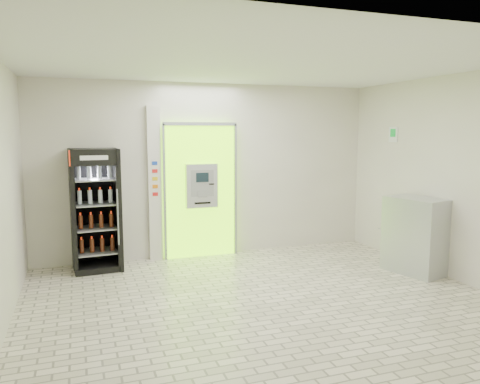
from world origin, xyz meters
name	(u,v)px	position (x,y,z in m)	size (l,w,h in m)	color
ground	(263,300)	(0.00, 0.00, 0.00)	(6.00, 6.00, 0.00)	beige
room_shell	(263,158)	(0.00, 0.00, 1.84)	(6.00, 6.00, 6.00)	silver
atm_assembly	(200,190)	(-0.20, 2.41, 1.17)	(1.30, 0.24, 2.33)	#84F407
pillar	(155,184)	(-0.98, 2.45, 1.30)	(0.22, 0.11, 2.60)	silver
beverage_cooler	(96,212)	(-1.96, 2.18, 0.92)	(0.76, 0.71, 1.91)	black
steel_cabinet	(416,235)	(2.70, 0.36, 0.58)	(0.80, 1.00, 1.17)	#B4B7BC
exit_sign	(393,134)	(2.99, 1.40, 2.12)	(0.02, 0.22, 0.26)	white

